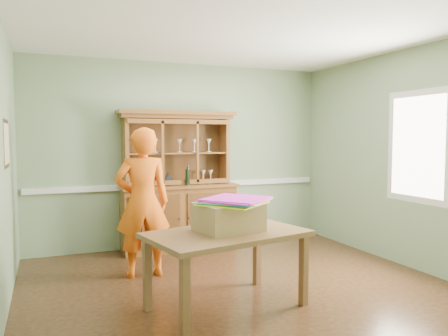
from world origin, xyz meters
name	(u,v)px	position (x,y,z in m)	size (l,w,h in m)	color
floor	(237,285)	(0.00, 0.00, 0.00)	(4.50, 4.50, 0.00)	#4F3019
ceiling	(237,33)	(0.00, 0.00, 2.70)	(4.50, 4.50, 0.00)	white
wall_back	(183,155)	(0.00, 2.00, 1.35)	(4.50, 4.50, 0.00)	gray
wall_left	(2,167)	(-2.25, 0.00, 1.35)	(4.00, 4.00, 0.00)	gray
wall_right	(399,158)	(2.25, 0.00, 1.35)	(4.00, 4.00, 0.00)	gray
wall_front	(362,177)	(0.00, -2.00, 1.35)	(4.50, 4.50, 0.00)	gray
chair_rail	(183,185)	(0.00, 1.98, 0.90)	(4.41, 0.05, 0.08)	silver
framed_map	(7,144)	(-2.23, 0.30, 1.55)	(0.03, 0.60, 0.46)	#2F2113
window_panel	(417,147)	(2.23, -0.30, 1.50)	(0.03, 0.96, 1.36)	silver
china_hutch	(178,200)	(-0.14, 1.78, 0.70)	(1.69, 0.56, 1.98)	brown
dining_table	(227,241)	(-0.34, -0.54, 0.64)	(1.60, 1.15, 0.73)	brown
cardboard_box	(229,217)	(-0.31, -0.50, 0.86)	(0.57, 0.45, 0.27)	#9D8151
kite_stack	(234,201)	(-0.27, -0.55, 1.02)	(0.75, 0.75, 0.05)	#D9FD20
person	(143,202)	(-0.87, 0.71, 0.86)	(0.63, 0.41, 1.72)	#F15E0F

